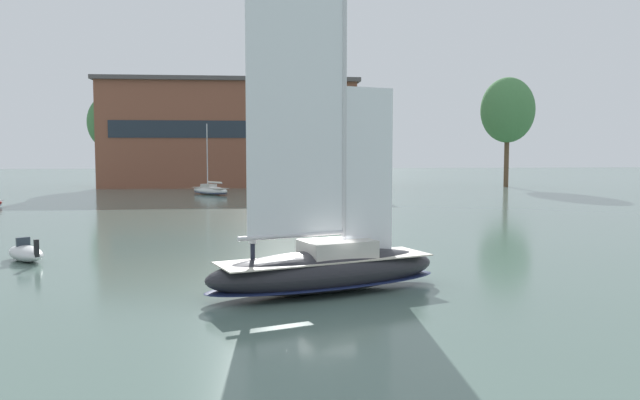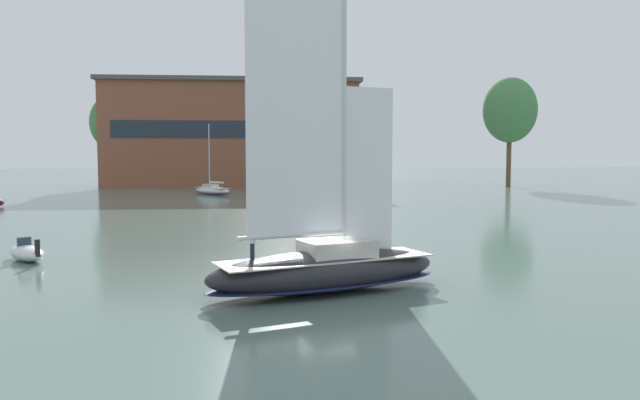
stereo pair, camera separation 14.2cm
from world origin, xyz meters
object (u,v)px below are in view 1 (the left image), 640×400
tree_shore_right (110,123)px  sailboat_main (327,265)px  sailboat_moored_near_marina (210,190)px  tree_shore_left (508,110)px  motor_tender (26,253)px  tree_shore_center (337,121)px

tree_shore_right → sailboat_main: bearing=-71.0°
tree_shore_right → sailboat_main: 90.03m
sailboat_moored_near_marina → sailboat_main: bearing=-80.8°
tree_shore_right → sailboat_moored_near_marina: bearing=-48.0°
tree_shore_left → tree_shore_right: bearing=175.5°
tree_shore_right → sailboat_main: size_ratio=1.03×
sailboat_moored_near_marina → motor_tender: sailboat_moored_near_marina is taller
sailboat_main → sailboat_moored_near_marina: sailboat_main is taller
sailboat_main → motor_tender: sailboat_main is taller
tree_shore_left → motor_tender: 90.99m
sailboat_moored_near_marina → tree_shore_center: bearing=29.6°
tree_shore_center → sailboat_main: bearing=-97.3°
tree_shore_center → tree_shore_right: (-38.76, 9.46, 0.02)m
tree_shore_center → sailboat_moored_near_marina: (-20.01, -11.39, -10.57)m
sailboat_moored_near_marina → motor_tender: size_ratio=2.68×
tree_shore_center → sailboat_main: size_ratio=1.03×
tree_shore_right → tree_shore_left: bearing=-4.5°
sailboat_main → sailboat_moored_near_marina: (-10.35, 63.76, -0.52)m
tree_shore_left → sailboat_moored_near_marina: (-50.78, -15.42, -12.79)m
tree_shore_center → sailboat_moored_near_marina: bearing=-150.4°
tree_shore_center → tree_shore_left: bearing=7.5°
tree_shore_left → tree_shore_right: 69.78m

